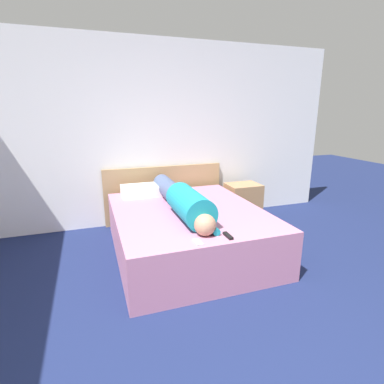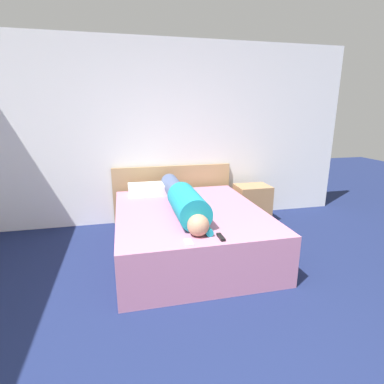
{
  "view_description": "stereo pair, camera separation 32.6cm",
  "coord_description": "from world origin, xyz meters",
  "px_view_note": "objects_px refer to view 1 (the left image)",
  "views": [
    {
      "loc": [
        -0.78,
        -1.07,
        1.64
      ],
      "look_at": [
        0.25,
        1.9,
        0.78
      ],
      "focal_mm": 28.0,
      "sensor_mm": 36.0,
      "label": 1
    },
    {
      "loc": [
        -0.47,
        -1.16,
        1.64
      ],
      "look_at": [
        0.25,
        1.9,
        0.78
      ],
      "focal_mm": 28.0,
      "sensor_mm": 36.0,
      "label": 2
    }
  ],
  "objects_px": {
    "nightstand": "(243,202)",
    "person_lying": "(182,200)",
    "pillow_near_headboard": "(145,190)",
    "bed": "(188,231)",
    "tv_remote": "(228,236)",
    "cell_phone": "(198,242)"
  },
  "relations": [
    {
      "from": "nightstand",
      "to": "person_lying",
      "type": "relative_size",
      "value": 0.31
    },
    {
      "from": "nightstand",
      "to": "pillow_near_headboard",
      "type": "relative_size",
      "value": 0.92
    },
    {
      "from": "person_lying",
      "to": "pillow_near_headboard",
      "type": "distance_m",
      "value": 0.85
    },
    {
      "from": "bed",
      "to": "pillow_near_headboard",
      "type": "relative_size",
      "value": 3.26
    },
    {
      "from": "person_lying",
      "to": "tv_remote",
      "type": "bearing_deg",
      "value": -77.21
    },
    {
      "from": "bed",
      "to": "pillow_near_headboard",
      "type": "xyz_separation_m",
      "value": [
        -0.36,
        0.75,
        0.34
      ]
    },
    {
      "from": "bed",
      "to": "tv_remote",
      "type": "relative_size",
      "value": 13.23
    },
    {
      "from": "pillow_near_headboard",
      "to": "bed",
      "type": "bearing_deg",
      "value": -64.09
    },
    {
      "from": "bed",
      "to": "pillow_near_headboard",
      "type": "distance_m",
      "value": 0.9
    },
    {
      "from": "person_lying",
      "to": "pillow_near_headboard",
      "type": "height_order",
      "value": "person_lying"
    },
    {
      "from": "person_lying",
      "to": "tv_remote",
      "type": "relative_size",
      "value": 11.97
    },
    {
      "from": "person_lying",
      "to": "cell_phone",
      "type": "height_order",
      "value": "person_lying"
    },
    {
      "from": "tv_remote",
      "to": "nightstand",
      "type": "bearing_deg",
      "value": 57.38
    },
    {
      "from": "nightstand",
      "to": "person_lying",
      "type": "distance_m",
      "value": 1.54
    },
    {
      "from": "bed",
      "to": "pillow_near_headboard",
      "type": "bearing_deg",
      "value": 115.91
    },
    {
      "from": "nightstand",
      "to": "cell_phone",
      "type": "height_order",
      "value": "nightstand"
    },
    {
      "from": "pillow_near_headboard",
      "to": "cell_phone",
      "type": "relative_size",
      "value": 4.68
    },
    {
      "from": "pillow_near_headboard",
      "to": "tv_remote",
      "type": "bearing_deg",
      "value": -73.83
    },
    {
      "from": "person_lying",
      "to": "cell_phone",
      "type": "relative_size",
      "value": 13.81
    },
    {
      "from": "cell_phone",
      "to": "pillow_near_headboard",
      "type": "bearing_deg",
      "value": 95.64
    },
    {
      "from": "bed",
      "to": "tv_remote",
      "type": "bearing_deg",
      "value": -83.24
    },
    {
      "from": "bed",
      "to": "cell_phone",
      "type": "xyz_separation_m",
      "value": [
        -0.2,
        -0.88,
        0.27
      ]
    }
  ]
}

